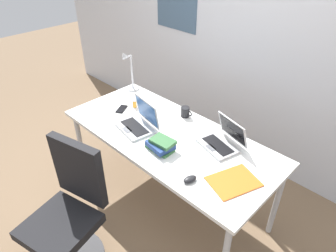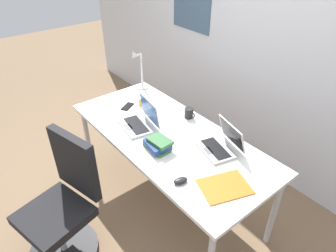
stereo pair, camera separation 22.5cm
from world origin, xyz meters
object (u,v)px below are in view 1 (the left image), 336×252
Objects in this scene: computer_mouse at (190,179)px; pill_bottle at (134,103)px; coffee_mug at (185,112)px; laptop_center at (222,141)px; paper_folder_front_left at (233,181)px; cell_phone at (122,109)px; desk_lamp at (129,72)px; office_chair at (69,220)px; laptop_mid_desk at (138,123)px; book_stack at (161,145)px.

pill_bottle reaches higher than computer_mouse.
laptop_center is at bearing -13.74° from coffee_mug.
coffee_mug is (-0.76, 0.38, 0.04)m from paper_folder_front_left.
cell_phone is (-0.96, -0.20, -0.04)m from laptop_center.
cell_phone reaches higher than paper_folder_front_left.
office_chair is at bearing -59.20° from desk_lamp.
office_chair reaches higher than laptop_center.
laptop_mid_desk reaches higher than paper_folder_front_left.
computer_mouse is 0.71× the size of cell_phone.
desk_lamp is at bearing -178.30° from coffee_mug.
office_chair is (0.13, -0.79, -0.39)m from laptop_mid_desk.
laptop_mid_desk is 1.69× the size of book_stack.
cell_phone is at bearing 177.14° from paper_folder_front_left.
pill_bottle is at bearing 145.37° from laptop_mid_desk.
pill_bottle is 0.67m from book_stack.
cell_phone is at bearing 166.03° from laptop_mid_desk.
laptop_center reaches higher than computer_mouse.
pill_bottle is at bearing 173.02° from computer_mouse.
cell_phone is at bearing -168.22° from laptop_center.
coffee_mug reaches higher than cell_phone.
book_stack is (0.34, -0.07, -0.00)m from laptop_mid_desk.
laptop_center is at bearing 50.45° from book_stack.
paper_folder_front_left is at bearing 1.24° from laptop_mid_desk.
laptop_center is at bearing 24.13° from laptop_mid_desk.
pill_bottle is at bearing 36.75° from cell_phone.
computer_mouse is 0.46× the size of book_stack.
desk_lamp reaches higher than paper_folder_front_left.
pill_bottle is at bearing -174.39° from laptop_center.
laptop_center is at bearing -16.91° from cell_phone.
book_stack is at bearing -12.30° from laptop_mid_desk.
laptop_center is 1.12× the size of paper_folder_front_left.
paper_folder_front_left is (1.19, -0.17, -0.04)m from pill_bottle.
computer_mouse reaches higher than paper_folder_front_left.
computer_mouse is at bearing -136.90° from paper_folder_front_left.
office_chair is at bearing -119.82° from computer_mouse.
laptop_mid_desk is at bearing 99.49° from office_chair.
desk_lamp is 1.46m from office_chair.
book_stack is 0.84m from office_chair.
office_chair is (-0.02, -1.18, -0.39)m from coffee_mug.
desk_lamp is 2.94× the size of cell_phone.
cell_phone is 0.13m from pill_bottle.
computer_mouse is at bearing -15.01° from book_stack.
laptop_mid_desk is 1.14× the size of paper_folder_front_left.
coffee_mug is 0.12× the size of office_chair.
office_chair is (0.41, -0.98, -0.38)m from pill_bottle.
desk_lamp is 1.53m from paper_folder_front_left.
laptop_mid_desk is 0.34m from cell_phone.
paper_folder_front_left is 1.17m from office_chair.
laptop_center is at bearing 113.15° from computer_mouse.
office_chair is (-0.20, -0.71, -0.38)m from book_stack.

